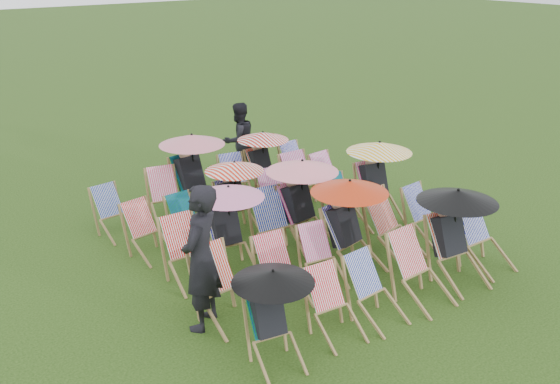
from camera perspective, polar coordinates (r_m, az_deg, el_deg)
ground at (r=10.29m, az=1.34°, el=-5.30°), size 100.00×100.00×0.00m
deckchair_0 at (r=7.41m, az=-0.60°, el=-11.30°), size 0.98×1.04×1.16m
deckchair_1 at (r=8.00m, az=5.04°, el=-10.29°), size 0.64×0.83×0.85m
deckchair_2 at (r=8.36m, az=8.78°, el=-8.91°), size 0.62×0.84×0.87m
deckchair_3 at (r=8.87m, az=12.82°, el=-6.96°), size 0.67×0.91×0.97m
deckchair_4 at (r=9.44m, az=15.86°, el=-3.79°), size 1.17×1.24×1.39m
deckchair_5 at (r=10.07m, az=18.22°, el=-4.01°), size 0.67×0.92×0.97m
deckchair_6 at (r=8.26m, az=-5.12°, el=-8.72°), size 0.68×0.92×0.96m
deckchair_7 at (r=8.68m, az=0.19°, el=-7.33°), size 0.66×0.87×0.90m
deckchair_8 at (r=9.18m, az=3.89°, el=-5.94°), size 0.66×0.84×0.83m
deckchair_9 at (r=9.47m, az=6.60°, el=-2.95°), size 1.18×1.28×1.40m
deckchair_10 at (r=10.07m, az=10.41°, el=-3.08°), size 0.82×1.03×1.02m
deckchair_11 at (r=10.76m, az=13.37°, el=-2.08°), size 0.65×0.87×0.89m
deckchair_12 at (r=9.25m, az=-8.35°, el=-5.50°), size 0.67×0.90×0.94m
deckchair_13 at (r=9.49m, az=-4.62°, el=-3.19°), size 1.09×1.16×1.29m
deckchair_14 at (r=9.93m, az=-0.28°, el=-3.07°), size 0.77×1.00×1.02m
deckchair_15 at (r=10.24m, az=2.27°, el=-0.87°), size 1.19×1.28×1.42m
deckchair_16 at (r=10.86m, az=6.03°, el=-1.23°), size 0.64×0.88×0.94m
deckchair_17 at (r=11.40m, az=9.03°, el=1.17°), size 1.18×1.26×1.40m
deckchair_18 at (r=10.16m, az=-11.98°, el=-3.50°), size 0.68×0.86×0.86m
deckchair_19 at (r=10.43m, az=-8.35°, el=-2.70°), size 0.57×0.77×0.81m
deckchair_20 at (r=10.80m, az=-4.05°, el=-0.32°), size 1.02×1.07×1.22m
deckchair_21 at (r=11.22m, az=-0.26°, el=-0.49°), size 0.71×0.90×0.89m
deckchair_22 at (r=11.73m, az=2.36°, el=0.82°), size 0.68×0.95×1.02m
deckchair_23 at (r=12.13m, az=4.79°, el=1.20°), size 0.67×0.89×0.91m
deckchair_24 at (r=11.02m, az=-14.89°, el=-1.82°), size 0.63×0.82×0.83m
deckchair_25 at (r=11.38m, az=-10.30°, el=-0.44°), size 0.77×0.95×0.92m
deckchair_26 at (r=11.67m, az=-7.82°, el=1.84°), size 1.22×1.28×1.44m
deckchair_27 at (r=12.11m, az=-3.94°, el=1.10°), size 0.73×0.91×0.88m
deckchair_28 at (r=12.52m, az=-1.44°, el=2.82°), size 1.03×1.07×1.22m
deckchair_29 at (r=12.94m, az=1.73°, el=2.44°), size 0.59×0.81×0.86m
person_left at (r=7.95m, az=-7.25°, el=-6.00°), size 0.85×0.80×1.96m
person_rear at (r=13.38m, az=-3.78°, el=4.75°), size 0.83×0.67×1.63m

